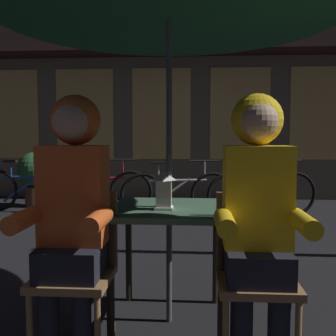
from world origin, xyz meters
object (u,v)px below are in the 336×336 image
chair_left (77,263)px  bicycle_nearest (29,190)px  chair_right (255,267)px  bicycle_fourth (262,194)px  person_right_hooded (258,202)px  bicycle_third (178,194)px  bicycle_second (98,191)px  cafe_table (169,223)px  lantern (164,189)px  potted_plant (36,174)px  person_left_hooded (73,200)px

chair_left → bicycle_nearest: (-1.96, 3.93, -0.14)m
bicycle_nearest → chair_left: bearing=-63.6°
chair_right → bicycle_fourth: (0.66, 3.74, -0.14)m
chair_left → person_right_hooded: size_ratio=0.62×
bicycle_fourth → chair_right: bearing=-100.0°
chair_right → bicycle_third: chair_right is taller
bicycle_nearest → bicycle_second: 1.11m
chair_left → chair_right: size_ratio=1.00×
chair_left → cafe_table: bearing=37.5°
chair_right → bicycle_second: bearing=114.9°
lantern → potted_plant: bearing=121.0°
bicycle_third → person_left_hooded: bearing=-96.1°
lantern → person_right_hooded: person_right_hooded is taller
person_left_hooded → cafe_table: bearing=41.6°
lantern → chair_right: size_ratio=0.27×
lantern → bicycle_fourth: 3.69m
cafe_table → lantern: (-0.03, -0.09, 0.22)m
bicycle_third → potted_plant: bearing=162.2°
bicycle_nearest → bicycle_fourth: bearing=-3.1°
lantern → bicycle_nearest: size_ratio=0.14×
bicycle_third → bicycle_fourth: bearing=4.6°
cafe_table → chair_right: (0.48, -0.37, -0.15)m
person_right_hooded → bicycle_third: 3.78m
person_right_hooded → bicycle_nearest: person_right_hooded is taller
lantern → bicycle_third: size_ratio=0.14×
lantern → bicycle_second: 3.88m
chair_right → bicycle_second: chair_right is taller
person_left_hooded → bicycle_fourth: (1.62, 3.80, -0.50)m
bicycle_nearest → bicycle_second: size_ratio=1.00×
chair_right → person_right_hooded: size_ratio=0.62×
cafe_table → bicycle_fourth: size_ratio=0.45×
bicycle_third → bicycle_fourth: size_ratio=1.01×
cafe_table → lantern: bearing=-105.6°
bicycle_third → potted_plant: 2.56m
lantern → chair_left: lantern is taller
cafe_table → bicycle_third: size_ratio=0.45×
bicycle_third → bicycle_fourth: same height
bicycle_second → bicycle_third: bearing=-11.4°
person_left_hooded → bicycle_fourth: person_left_hooded is taller
bicycle_third → chair_right: bearing=-81.2°
person_left_hooded → bicycle_second: 4.07m
cafe_table → person_right_hooded: person_right_hooded is taller
chair_left → person_left_hooded: (-0.00, -0.06, 0.36)m
chair_right → bicycle_nearest: 4.90m
bicycle_nearest → person_right_hooded: bearing=-53.8°
person_right_hooded → bicycle_second: (-1.81, 3.95, -0.50)m
person_right_hooded → potted_plant: person_right_hooded is taller
person_left_hooded → bicycle_third: size_ratio=0.84×
bicycle_nearest → lantern: bearing=-56.6°
cafe_table → bicycle_second: bearing=110.7°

